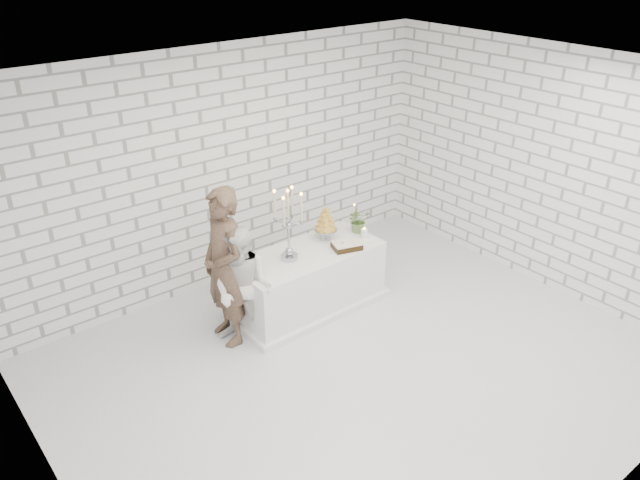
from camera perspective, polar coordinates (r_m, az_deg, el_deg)
The scene contains 15 objects.
ground at distance 6.71m, azimuth 3.77°, elevation -11.56°, with size 6.00×5.00×0.01m, color silver.
ceiling at distance 5.37m, azimuth 4.76°, elevation 14.28°, with size 6.00×5.00×0.01m, color white.
wall_back at distance 7.73m, azimuth -8.52°, elevation 6.54°, with size 6.00×0.01×3.00m, color white.
wall_front at distance 4.69m, azimuth 25.81°, elevation -11.07°, with size 6.00×0.01×3.00m, color white.
wall_left at distance 4.69m, azimuth -24.40°, elevation -10.73°, with size 0.01×5.00×3.00m, color white.
wall_right at distance 8.08m, azimuth 20.13°, elevation 6.06°, with size 0.01×5.00×3.00m, color white.
cake_table at distance 7.44m, azimuth -1.11°, elevation -3.68°, with size 1.80×0.80×0.75m, color white.
groom at distance 6.69m, azimuth -8.79°, elevation -2.52°, with size 0.66×0.43×1.82m, color #412C1F.
bride at distance 6.69m, azimuth -7.06°, elevation -4.46°, with size 0.68×0.53×1.41m, color white.
candelabra at distance 6.92m, azimuth -2.92°, elevation 1.39°, with size 0.35×0.35×0.87m, color #9E9EA8, non-canonical shape.
croquembouche at distance 7.45m, azimuth 0.54°, elevation 1.59°, with size 0.28×0.28×0.44m, color #B38333, non-canonical shape.
chocolate_cake at distance 7.32m, azimuth 2.47°, elevation -0.50°, with size 0.33×0.23×0.08m, color black.
pillar_candle at distance 7.57m, azimuth 4.09°, elevation 0.62°, with size 0.08×0.08×0.12m, color white.
extra_taper at distance 7.75m, azimuth 3.15°, elevation 2.13°, with size 0.06×0.06×0.32m, color beige.
flowers at distance 7.68m, azimuth 3.58°, elevation 1.83°, with size 0.28×0.24×0.31m, color #496D30.
Camera 1 is at (-3.61, -3.79, 4.19)m, focal length 34.74 mm.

